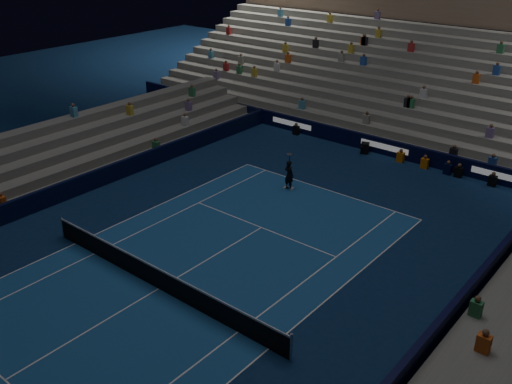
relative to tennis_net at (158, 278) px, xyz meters
name	(u,v)px	position (x,y,z in m)	size (l,w,h in m)	color
ground	(159,289)	(0.00, 0.00, -0.50)	(90.00, 90.00, 0.00)	#0B2045
court_surface	(159,289)	(0.00, 0.00, -0.50)	(10.97, 23.77, 0.01)	navy
sponsor_barrier_far	(385,147)	(0.00, 18.50, 0.00)	(44.00, 0.25, 1.00)	black
sponsor_barrier_west	(23,207)	(-9.70, 0.00, 0.00)	(0.25, 37.00, 1.00)	black
grandstand_main	(452,72)	(0.00, 27.90, 2.87)	(44.00, 15.20, 11.20)	gray
tennis_net	(158,278)	(0.00, 0.00, 0.00)	(12.90, 0.10, 1.10)	#B2B2B7
tennis_player	(289,175)	(-1.57, 10.67, 0.32)	(0.60, 0.39, 1.64)	black
broadcast_camera	(365,148)	(-1.09, 17.94, -0.18)	(0.67, 1.02, 0.64)	black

